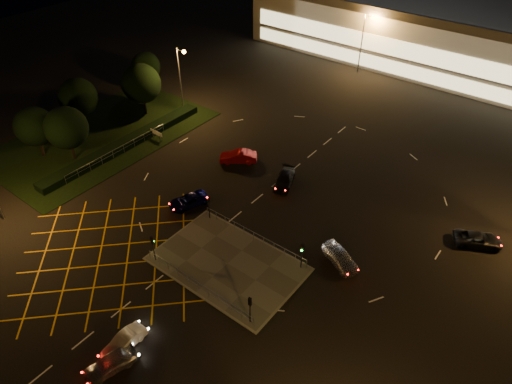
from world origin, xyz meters
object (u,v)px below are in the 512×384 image
Objects in this scene: car_queue_white at (124,342)px; car_east_grey at (478,239)px; signal_se at (250,305)px; car_far_dkgrey at (285,179)px; signal_nw at (208,202)px; car_right_silver at (340,257)px; car_left_blue at (188,201)px; car_near_silver at (111,363)px; car_circ_red at (238,157)px; signal_ne at (302,251)px; signal_sw at (153,243)px.

car_queue_white is 35.81m from car_east_grey.
signal_se is 20.49m from car_far_dkgrey.
signal_nw reaches higher than car_right_silver.
signal_se is at bearing -8.44° from car_left_blue.
car_near_silver is 0.87× the size of car_east_grey.
car_queue_white is 0.81× the size of car_east_grey.
car_left_blue is 18.34m from car_right_silver.
car_right_silver is 0.94× the size of car_east_grey.
car_right_silver is 20.70m from car_circ_red.
car_queue_white is at bearing -179.67° from car_right_silver.
car_left_blue is at bearing -30.56° from car_circ_red.
signal_se and signal_ne have the same top height.
signal_nw reaches higher than car_queue_white.
signal_ne is 17.63m from car_queue_white.
signal_sw is at bearing 0.00° from signal_se.
signal_nw is 19.15m from car_near_silver.
car_circ_red is at bearing -76.03° from signal_sw.
signal_nw is 0.65× the size of car_east_grey.
signal_se is 0.75× the size of car_near_silver.
car_near_silver is 2.03m from car_queue_white.
car_right_silver is (14.64, 3.00, -1.58)m from signal_nw.
signal_ne is 0.65× the size of car_east_grey.
car_near_silver reaches higher than car_left_blue.
car_left_blue is (-15.50, 0.28, -1.73)m from signal_ne.
signal_ne is at bearing 20.74° from car_circ_red.
car_queue_white is at bearing -71.92° from signal_nw.
car_right_silver is (9.35, 19.21, 0.13)m from car_queue_white.
signal_nw is 0.69× the size of car_right_silver.
car_left_blue is at bearing 87.75° from car_east_grey.
signal_sw is 11.89m from car_near_silver.
car_left_blue is (-8.79, 16.50, -0.02)m from car_queue_white.
car_circ_red is at bearing 113.59° from signal_nw.
car_right_silver is (2.64, 3.00, -1.58)m from signal_ne.
car_near_silver is (6.01, -10.12, -1.65)m from signal_sw.
signal_sw is at bearing -119.89° from car_far_dkgrey.
signal_ne reaches higher than car_near_silver.
signal_ne is 0.67× the size of car_far_dkgrey.
car_far_dkgrey is 1.03× the size of car_right_silver.
car_east_grey is (28.09, 13.66, 0.04)m from car_left_blue.
signal_nw is at bearing 180.00° from signal_ne.
car_right_silver is at bearing 109.55° from car_east_grey.
car_far_dkgrey is at bearing 74.36° from signal_nw.
car_right_silver is (18.14, 2.71, 0.15)m from car_left_blue.
signal_sw is at bearing -146.35° from signal_ne.
signal_ne is (12.00, 0.00, 0.00)m from signal_nw.
signal_sw is 14.41m from signal_ne.
signal_sw reaches higher than car_east_grey.
car_left_blue is 31.24m from car_east_grey.
signal_sw and signal_ne have the same top height.
car_east_grey is at bearing 59.80° from car_circ_red.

